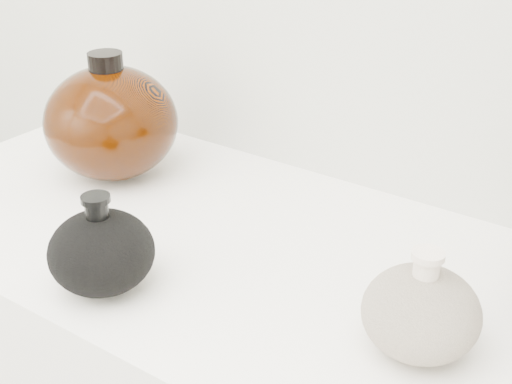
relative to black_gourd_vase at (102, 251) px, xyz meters
The scene contains 3 objects.
black_gourd_vase is the anchor object (origin of this frame).
cream_gourd_vase 0.37m from the black_gourd_vase, 16.80° to the left, with size 0.16×0.16×0.12m.
left_round_pot 0.32m from the black_gourd_vase, 132.83° to the left, with size 0.25×0.25×0.20m.
Camera 1 is at (0.42, 0.31, 1.38)m, focal length 50.00 mm.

